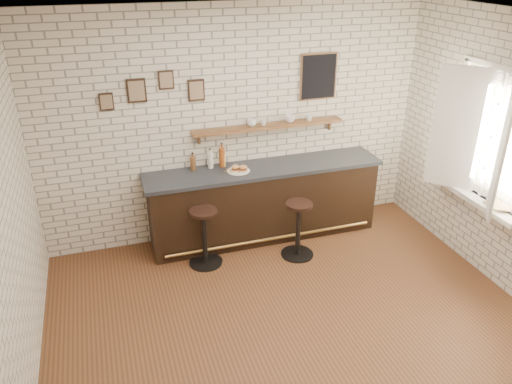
% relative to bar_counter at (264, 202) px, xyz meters
% --- Properties ---
extents(ground, '(5.00, 5.00, 0.00)m').
position_rel_bar_counter_xyz_m(ground, '(-0.28, -1.70, -0.51)').
color(ground, brown).
rests_on(ground, ground).
extents(bar_counter, '(3.10, 0.65, 1.01)m').
position_rel_bar_counter_xyz_m(bar_counter, '(0.00, 0.00, 0.00)').
color(bar_counter, black).
rests_on(bar_counter, ground).
extents(sandwich_plate, '(0.28, 0.28, 0.01)m').
position_rel_bar_counter_xyz_m(sandwich_plate, '(-0.35, -0.03, 0.51)').
color(sandwich_plate, white).
rests_on(sandwich_plate, bar_counter).
extents(ciabatta_sandwich, '(0.21, 0.14, 0.07)m').
position_rel_bar_counter_xyz_m(ciabatta_sandwich, '(-0.34, -0.03, 0.55)').
color(ciabatta_sandwich, tan).
rests_on(ciabatta_sandwich, sandwich_plate).
extents(potato_chips, '(0.28, 0.19, 0.00)m').
position_rel_bar_counter_xyz_m(potato_chips, '(-0.37, -0.03, 0.52)').
color(potato_chips, gold).
rests_on(potato_chips, sandwich_plate).
extents(bitters_bottle_brown, '(0.07, 0.07, 0.23)m').
position_rel_bar_counter_xyz_m(bitters_bottle_brown, '(-0.89, 0.19, 0.60)').
color(bitters_bottle_brown, brown).
rests_on(bitters_bottle_brown, bar_counter).
extents(bitters_bottle_white, '(0.07, 0.07, 0.26)m').
position_rel_bar_counter_xyz_m(bitters_bottle_white, '(-0.66, 0.19, 0.61)').
color(bitters_bottle_white, silver).
rests_on(bitters_bottle_white, bar_counter).
extents(bitters_bottle_amber, '(0.08, 0.08, 0.32)m').
position_rel_bar_counter_xyz_m(bitters_bottle_amber, '(-0.51, 0.19, 0.63)').
color(bitters_bottle_amber, '#8E4216').
rests_on(bitters_bottle_amber, bar_counter).
extents(condiment_bottle_yellow, '(0.07, 0.07, 0.22)m').
position_rel_bar_counter_xyz_m(condiment_bottle_yellow, '(-0.50, 0.19, 0.59)').
color(condiment_bottle_yellow, yellow).
rests_on(condiment_bottle_yellow, bar_counter).
extents(bar_stool_left, '(0.41, 0.41, 0.75)m').
position_rel_bar_counter_xyz_m(bar_stool_left, '(-0.91, -0.42, -0.11)').
color(bar_stool_left, black).
rests_on(bar_stool_left, ground).
extents(bar_stool_right, '(0.41, 0.41, 0.74)m').
position_rel_bar_counter_xyz_m(bar_stool_right, '(0.25, -0.60, -0.11)').
color(bar_stool_right, black).
rests_on(bar_stool_right, ground).
extents(wall_shelf, '(2.00, 0.18, 0.18)m').
position_rel_bar_counter_xyz_m(wall_shelf, '(0.12, 0.20, 0.97)').
color(wall_shelf, brown).
rests_on(wall_shelf, ground).
extents(shelf_cup_a, '(0.16, 0.16, 0.10)m').
position_rel_bar_counter_xyz_m(shelf_cup_a, '(-0.11, 0.20, 1.04)').
color(shelf_cup_a, white).
rests_on(shelf_cup_a, wall_shelf).
extents(shelf_cup_b, '(0.11, 0.11, 0.08)m').
position_rel_bar_counter_xyz_m(shelf_cup_b, '(0.05, 0.20, 1.04)').
color(shelf_cup_b, white).
rests_on(shelf_cup_b, wall_shelf).
extents(shelf_cup_c, '(0.16, 0.16, 0.11)m').
position_rel_bar_counter_xyz_m(shelf_cup_c, '(0.41, 0.20, 1.05)').
color(shelf_cup_c, white).
rests_on(shelf_cup_c, wall_shelf).
extents(shelf_cup_d, '(0.10, 0.10, 0.09)m').
position_rel_bar_counter_xyz_m(shelf_cup_d, '(0.68, 0.20, 1.04)').
color(shelf_cup_d, white).
rests_on(shelf_cup_d, wall_shelf).
extents(back_wall_decor, '(2.96, 0.02, 0.56)m').
position_rel_bar_counter_xyz_m(back_wall_decor, '(-0.05, 0.28, 1.54)').
color(back_wall_decor, black).
rests_on(back_wall_decor, ground).
extents(window_sill, '(0.20, 1.35, 0.06)m').
position_rel_bar_counter_xyz_m(window_sill, '(2.12, -1.40, 0.39)').
color(window_sill, white).
rests_on(window_sill, ground).
extents(casement_window, '(0.40, 1.30, 1.56)m').
position_rel_bar_counter_xyz_m(casement_window, '(2.08, -1.40, 1.14)').
color(casement_window, white).
rests_on(casement_window, ground).
extents(book_lower, '(0.21, 0.25, 0.02)m').
position_rel_bar_counter_xyz_m(book_lower, '(2.10, -1.69, 0.43)').
color(book_lower, tan).
rests_on(book_lower, window_sill).
extents(book_upper, '(0.28, 0.30, 0.02)m').
position_rel_bar_counter_xyz_m(book_upper, '(2.10, -1.69, 0.45)').
color(book_upper, tan).
rests_on(book_upper, book_lower).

